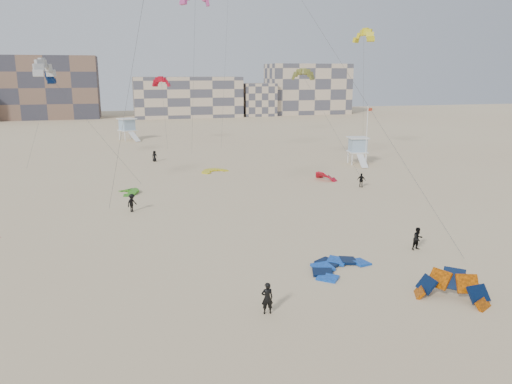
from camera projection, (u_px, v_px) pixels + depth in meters
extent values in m
plane|color=beige|center=(288.00, 300.00, 29.74)|extent=(320.00, 320.00, 0.00)
imported|color=black|center=(267.00, 298.00, 27.83)|extent=(0.69, 0.47, 1.86)
imported|color=black|center=(418.00, 239.00, 37.95)|extent=(0.96, 0.81, 1.76)
imported|color=black|center=(132.00, 203.00, 48.38)|extent=(1.28, 1.28, 1.78)
imported|color=black|center=(361.00, 180.00, 58.71)|extent=(1.02, 0.96, 1.70)
imported|color=black|center=(154.00, 156.00, 75.90)|extent=(0.94, 0.76, 1.65)
imported|color=black|center=(355.00, 147.00, 84.98)|extent=(0.68, 1.66, 1.74)
cylinder|color=#3F3F3F|center=(126.00, 107.00, 41.82)|extent=(4.11, 4.94, 18.81)
cylinder|color=#3F3F3F|center=(350.00, 77.00, 42.95)|extent=(5.10, 27.23, 23.60)
cylinder|color=#3F3F3F|center=(96.00, 130.00, 52.85)|extent=(8.90, 1.49, 12.52)
cylinder|color=#3F3F3F|center=(193.00, 83.00, 71.17)|extent=(0.05, 8.19, 21.51)
cylinder|color=#3F3F3F|center=(330.00, 123.00, 64.52)|extent=(3.06, 12.75, 11.84)
cylinder|color=#3F3F3F|center=(363.00, 95.00, 79.02)|extent=(3.30, 5.00, 17.40)
cylinder|color=#3F3F3F|center=(39.00, 122.00, 67.98)|extent=(2.94, 8.22, 11.40)
cylinder|color=#3F3F3F|center=(225.00, 70.00, 83.60)|extent=(3.02, 7.07, 25.35)
cylinder|color=#3F3F3F|center=(164.00, 114.00, 86.08)|extent=(0.27, 11.21, 10.46)
cube|color=white|center=(357.00, 152.00, 73.72)|extent=(3.09, 3.09, 0.14)
cube|color=#91AFC7|center=(358.00, 145.00, 73.48)|extent=(2.54, 2.54, 1.94)
cube|color=white|center=(358.00, 138.00, 73.24)|extent=(3.20, 3.20, 0.15)
cube|color=white|center=(365.00, 161.00, 71.48)|extent=(1.37, 2.86, 1.60)
cube|color=white|center=(127.00, 130.00, 99.87)|extent=(3.97, 3.97, 0.15)
cube|color=#91AFC7|center=(127.00, 125.00, 99.60)|extent=(3.27, 3.27, 2.11)
cube|color=white|center=(127.00, 119.00, 99.34)|extent=(4.12, 4.12, 0.17)
cube|color=white|center=(128.00, 137.00, 97.42)|extent=(2.30, 3.15, 1.75)
cylinder|color=white|center=(367.00, 137.00, 70.78)|extent=(0.11, 0.11, 8.70)
cube|color=#B13017|center=(370.00, 109.00, 69.97)|extent=(0.65, 0.02, 0.44)
cube|color=brown|center=(49.00, 87.00, 146.36)|extent=(28.00, 14.00, 18.00)
cube|color=#CBB495|center=(187.00, 97.00, 153.12)|extent=(32.00, 16.00, 12.00)
cube|color=#CBB495|center=(307.00, 89.00, 164.36)|extent=(26.00, 14.00, 16.00)
cube|color=#CBB495|center=(258.00, 99.00, 156.88)|extent=(10.00, 10.00, 10.00)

